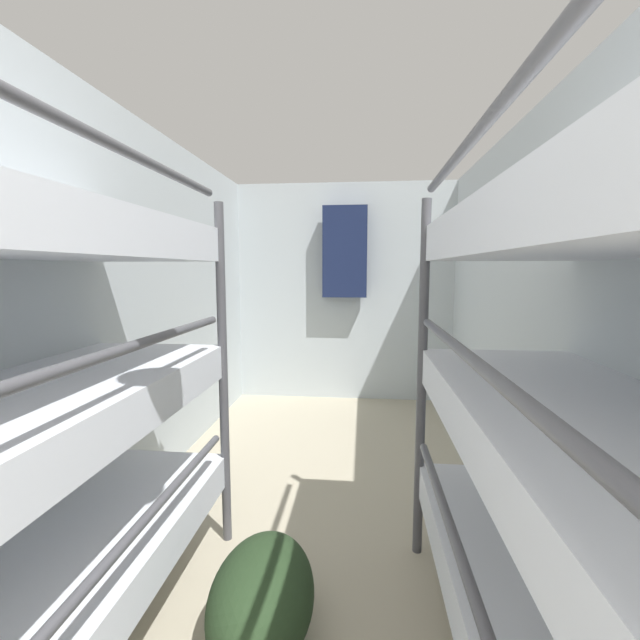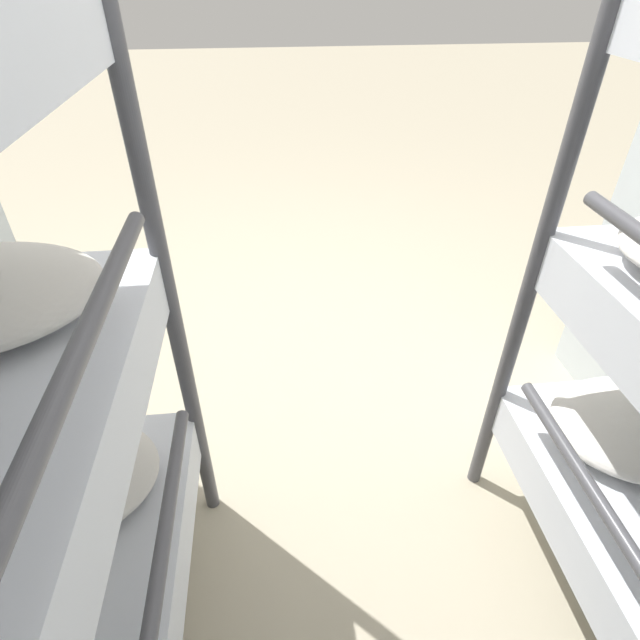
% 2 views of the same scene
% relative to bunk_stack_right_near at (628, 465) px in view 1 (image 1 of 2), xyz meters
% --- Properties ---
extents(wall_left, '(0.06, 5.03, 2.23)m').
position_rel_bunk_stack_right_near_xyz_m(wall_left, '(-1.92, 1.01, 0.19)').
color(wall_left, silver).
rests_on(wall_left, ground_plane).
extents(wall_right, '(0.06, 5.03, 2.23)m').
position_rel_bunk_stack_right_near_xyz_m(wall_right, '(0.35, 1.01, 0.19)').
color(wall_right, silver).
rests_on(wall_right, ground_plane).
extents(wall_back, '(2.34, 0.06, 2.23)m').
position_rel_bunk_stack_right_near_xyz_m(wall_back, '(-0.78, 3.49, 0.19)').
color(wall_back, silver).
rests_on(wall_back, ground_plane).
extents(bunk_stack_right_near, '(0.66, 1.92, 1.70)m').
position_rel_bunk_stack_right_near_xyz_m(bunk_stack_right_near, '(0.00, 0.00, 0.00)').
color(bunk_stack_right_near, '#4C4C51').
rests_on(bunk_stack_right_near, ground_plane).
extents(duffel_bag, '(0.37, 0.56, 0.37)m').
position_rel_bunk_stack_right_near_xyz_m(duffel_bag, '(-0.93, 0.41, -0.74)').
color(duffel_bag, '#23381E').
rests_on(duffel_bag, ground_plane).
extents(hanging_coat, '(0.44, 0.12, 0.90)m').
position_rel_bunk_stack_right_near_xyz_m(hanging_coat, '(-0.78, 3.34, 0.60)').
color(hanging_coat, '#192347').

